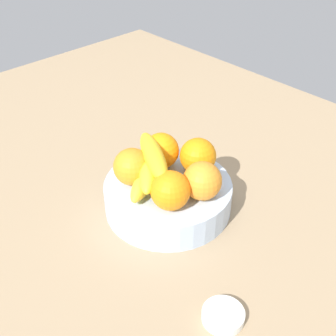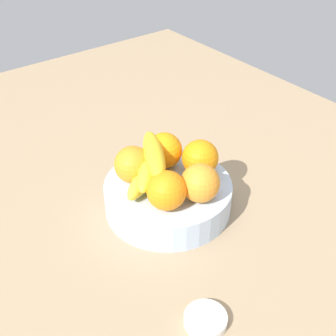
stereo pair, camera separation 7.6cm
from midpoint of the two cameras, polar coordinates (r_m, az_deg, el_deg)
The scene contains 9 objects.
ground_plane at distance 97.08cm, azimuth 1.91°, elevation -6.36°, with size 180.00×140.00×3.00cm, color #9A8161.
fruit_bowl at distance 95.39cm, azimuth 2.29°, elevation -3.56°, with size 26.53×26.53×6.34cm, color silver.
orange_front_left at distance 87.85cm, azimuth 6.54°, elevation -1.95°, with size 7.70×7.70×7.70cm, color orange.
orange_front_right at distance 94.46cm, azimuth 6.52°, elevation 1.10°, with size 7.70×7.70×7.70cm, color orange.
orange_center at distance 96.45cm, azimuth 1.79°, elevation 2.16°, with size 7.70×7.70×7.70cm, color orange.
orange_back_left at distance 92.21cm, azimuth -2.09°, elevation 0.37°, with size 7.70×7.70×7.70cm, color orange.
orange_back_right at distance 85.53cm, azimuth 2.36°, elevation -2.91°, with size 7.70×7.70×7.70cm, color orange.
banana_bunch at distance 91.37cm, azimuth 0.20°, elevation 0.29°, with size 16.83×16.73×8.40cm.
jar_lid at distance 78.01cm, azimuth 7.67°, elevation -18.44°, with size 7.07×7.07×1.61cm, color white.
Camera 2 is at (57.33, -43.38, 63.89)cm, focal length 48.62 mm.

